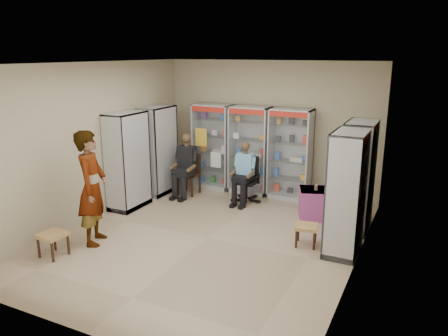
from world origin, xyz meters
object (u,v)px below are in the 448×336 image
at_px(office_chair, 246,180).
at_px(woven_stool_a, 306,235).
at_px(cabinet_back_right, 290,154).
at_px(wooden_chair, 189,174).
at_px(standing_man, 92,188).
at_px(woven_stool_b, 53,245).
at_px(cabinet_left_far, 158,150).
at_px(cabinet_left_near, 128,161).
at_px(cabinet_back_mid, 250,150).
at_px(cabinet_right_near, 346,194).
at_px(cabinet_back_left, 213,146).
at_px(seated_shopkeeper, 245,174).
at_px(pink_trunk, 315,203).
at_px(cabinet_right_far, 358,176).

bearing_deg(office_chair, woven_stool_a, -41.29).
relative_size(cabinet_back_right, wooden_chair, 2.13).
relative_size(cabinet_back_right, office_chair, 2.02).
distance_m(woven_stool_a, standing_man, 3.68).
bearing_deg(cabinet_back_right, woven_stool_b, -119.51).
height_order(cabinet_left_far, cabinet_left_near, same).
height_order(cabinet_left_near, office_chair, cabinet_left_near).
bearing_deg(cabinet_back_mid, woven_stool_b, -109.34).
xyz_separation_m(cabinet_left_far, office_chair, (2.06, 0.30, -0.50)).
xyz_separation_m(cabinet_right_near, woven_stool_a, (-0.60, -0.03, -0.82)).
relative_size(office_chair, woven_stool_b, 2.52).
xyz_separation_m(cabinet_back_left, cabinet_right_near, (3.53, -2.23, 0.00)).
xyz_separation_m(cabinet_back_right, seated_shopkeeper, (-0.77, -0.68, -0.37)).
distance_m(cabinet_back_mid, cabinet_left_near, 2.77).
bearing_deg(standing_man, cabinet_back_right, -55.78).
height_order(cabinet_left_near, pink_trunk, cabinet_left_near).
bearing_deg(cabinet_left_far, pink_trunk, 90.08).
bearing_deg(pink_trunk, seated_shopkeeper, 171.31).
distance_m(cabinet_right_near, woven_stool_b, 4.74).
xyz_separation_m(cabinet_left_far, cabinet_left_near, (0.00, -1.10, 0.00)).
height_order(cabinet_back_left, wooden_chair, cabinet_back_left).
relative_size(cabinet_left_near, seated_shopkeeper, 1.59).
relative_size(seated_shopkeeper, woven_stool_a, 3.46).
xyz_separation_m(cabinet_back_left, office_chair, (1.13, -0.63, -0.50)).
distance_m(cabinet_right_near, seated_shopkeeper, 2.88).
bearing_deg(wooden_chair, cabinet_right_near, -21.64).
bearing_deg(woven_stool_a, office_chair, 137.76).
bearing_deg(standing_man, woven_stool_a, -90.65).
xyz_separation_m(office_chair, seated_shopkeeper, (0.00, -0.05, 0.14)).
height_order(cabinet_left_far, woven_stool_b, cabinet_left_far).
relative_size(cabinet_right_near, seated_shopkeeper, 1.59).
relative_size(cabinet_back_left, office_chair, 2.02).
height_order(wooden_chair, office_chair, office_chair).
relative_size(cabinet_left_far, wooden_chair, 2.13).
distance_m(wooden_chair, pink_trunk, 3.00).
bearing_deg(woven_stool_b, pink_trunk, 46.32).
height_order(cabinet_back_left, standing_man, cabinet_back_left).
height_order(woven_stool_b, standing_man, standing_man).
xyz_separation_m(office_chair, standing_man, (-1.50, -3.07, 0.48)).
height_order(cabinet_right_near, seated_shopkeeper, cabinet_right_near).
xyz_separation_m(cabinet_left_far, seated_shopkeeper, (2.06, 0.25, -0.37)).
relative_size(cabinet_back_left, pink_trunk, 3.31).
bearing_deg(wooden_chair, woven_stool_b, -95.42).
bearing_deg(cabinet_back_mid, seated_shopkeeper, -74.87).
distance_m(cabinet_back_mid, office_chair, 0.83).
xyz_separation_m(cabinet_back_mid, seated_shopkeeper, (0.18, -0.68, -0.37)).
height_order(cabinet_left_far, woven_stool_a, cabinet_left_far).
xyz_separation_m(cabinet_right_far, wooden_chair, (-3.78, 0.40, -0.53)).
xyz_separation_m(seated_shopkeeper, standing_man, (-1.50, -3.02, 0.35)).
xyz_separation_m(pink_trunk, woven_stool_b, (-3.33, -3.49, -0.09)).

